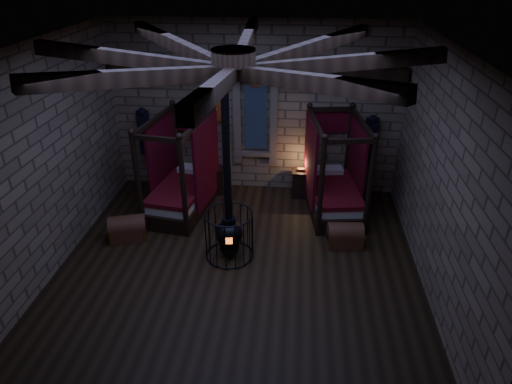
# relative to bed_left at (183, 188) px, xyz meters

# --- Properties ---
(room) EXTENTS (7.02, 7.02, 4.29)m
(room) POSITION_rel_bed_left_xyz_m (1.60, -2.08, 3.18)
(room) COLOR black
(room) RESTS_ON ground
(bed_left) EXTENTS (1.45, 2.31, 2.26)m
(bed_left) POSITION_rel_bed_left_xyz_m (0.00, 0.00, 0.00)
(bed_left) COLOR black
(bed_left) RESTS_ON ground
(bed_right) EXTENTS (1.42, 2.28, 2.24)m
(bed_right) POSITION_rel_bed_left_xyz_m (3.53, 0.29, -0.01)
(bed_right) COLOR black
(bed_right) RESTS_ON ground
(trunk_left) EXTENTS (0.87, 0.68, 0.56)m
(trunk_left) POSITION_rel_bed_left_xyz_m (-0.89, -1.40, -0.31)
(trunk_left) COLOR brown
(trunk_left) RESTS_ON ground
(trunk_right) EXTENTS (0.76, 0.52, 0.53)m
(trunk_right) POSITION_rel_bed_left_xyz_m (3.72, -1.20, -0.32)
(trunk_right) COLOR brown
(trunk_right) RESTS_ON ground
(nightstand_left) EXTENTS (0.49, 0.48, 0.83)m
(nightstand_left) POSITION_rel_bed_left_xyz_m (0.61, 0.87, -0.21)
(nightstand_left) COLOR black
(nightstand_left) RESTS_ON ground
(nightstand_right) EXTENTS (0.45, 0.43, 0.76)m
(nightstand_right) POSITION_rel_bed_left_xyz_m (2.76, 0.90, -0.20)
(nightstand_right) COLOR black
(nightstand_right) RESTS_ON ground
(stove) EXTENTS (0.97, 0.97, 4.05)m
(stove) POSITION_rel_bed_left_xyz_m (1.38, -1.82, 0.05)
(stove) COLOR black
(stove) RESTS_ON ground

